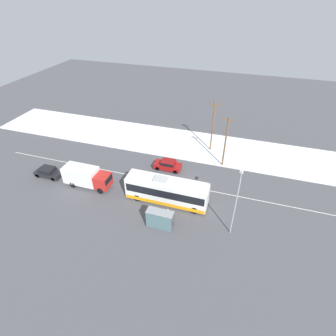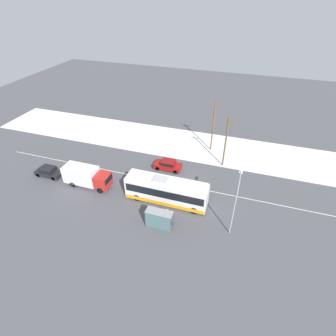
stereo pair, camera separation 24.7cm
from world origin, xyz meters
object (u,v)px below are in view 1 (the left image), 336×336
object	(u,v)px
sedan_car	(168,165)
utility_pole_snowlot	(213,126)
pedestrian_at_stop	(168,213)
bus_shelter	(159,218)
parked_car_near_truck	(48,172)
streetlamp	(236,199)
city_bus	(167,191)
box_truck	(86,176)
utility_pole_roadside	(225,141)

from	to	relation	value
sedan_car	utility_pole_snowlot	size ratio (longest dim) A/B	0.48
sedan_car	pedestrian_at_stop	bearing A→B (deg)	107.56
sedan_car	bus_shelter	size ratio (longest dim) A/B	1.31
parked_car_near_truck	streetlamp	bearing A→B (deg)	-4.95
bus_shelter	streetlamp	size ratio (longest dim) A/B	0.41
city_bus	box_truck	bearing A→B (deg)	-178.62
box_truck	parked_car_near_truck	bearing A→B (deg)	178.85
sedan_car	parked_car_near_truck	size ratio (longest dim) A/B	1.04
utility_pole_snowlot	box_truck	bearing A→B (deg)	-135.08
sedan_car	parked_car_near_truck	world-z (taller)	sedan_car
pedestrian_at_stop	bus_shelter	bearing A→B (deg)	-109.52
sedan_car	pedestrian_at_stop	distance (m)	10.70
bus_shelter	city_bus	bearing A→B (deg)	97.18
city_bus	sedan_car	distance (m)	7.32
utility_pole_roadside	pedestrian_at_stop	bearing A→B (deg)	-108.83
box_truck	pedestrian_at_stop	bearing A→B (deg)	-12.88
box_truck	sedan_car	world-z (taller)	box_truck
parked_car_near_truck	bus_shelter	size ratio (longest dim) A/B	1.26
box_truck	utility_pole_roadside	xyz separation A→B (m)	(17.60, 10.78, 2.76)
streetlamp	city_bus	bearing A→B (deg)	163.86
utility_pole_snowlot	streetlamp	bearing A→B (deg)	-72.36
sedan_car	streetlamp	world-z (taller)	streetlamp
sedan_car	pedestrian_at_stop	world-z (taller)	pedestrian_at_stop
sedan_car	parked_car_near_truck	distance (m)	17.88
sedan_car	streetlamp	bearing A→B (deg)	138.55
bus_shelter	box_truck	bearing A→B (deg)	160.02
streetlamp	utility_pole_roadside	world-z (taller)	utility_pole_roadside
parked_car_near_truck	utility_pole_snowlot	bearing A→B (deg)	34.29
box_truck	streetlamp	distance (m)	20.77
sedan_car	utility_pole_snowlot	world-z (taller)	utility_pole_snowlot
box_truck	parked_car_near_truck	size ratio (longest dim) A/B	1.68
pedestrian_at_stop	streetlamp	xyz separation A→B (m)	(7.48, 0.74, 3.67)
sedan_car	utility_pole_roadside	world-z (taller)	utility_pole_roadside
box_truck	utility_pole_roadside	size ratio (longest dim) A/B	0.81
parked_car_near_truck	utility_pole_snowlot	world-z (taller)	utility_pole_snowlot
parked_car_near_truck	bus_shelter	bearing A→B (deg)	-13.64
city_bus	pedestrian_at_stop	size ratio (longest dim) A/B	5.92
streetlamp	utility_pole_snowlot	bearing A→B (deg)	107.64
utility_pole_roadside	parked_car_near_truck	bearing A→B (deg)	-156.36
utility_pole_roadside	box_truck	bearing A→B (deg)	-148.52
bus_shelter	sedan_car	bearing A→B (deg)	102.85
box_truck	bus_shelter	xyz separation A→B (m)	(12.37, -4.50, 0.08)
sedan_car	city_bus	bearing A→B (deg)	106.62
utility_pole_snowlot	city_bus	bearing A→B (deg)	-102.28
parked_car_near_truck	city_bus	bearing A→B (deg)	0.46
streetlamp	utility_pole_snowlot	distance (m)	17.97
bus_shelter	utility_pole_roadside	world-z (taller)	utility_pole_roadside
bus_shelter	streetlamp	world-z (taller)	streetlamp
sedan_car	pedestrian_at_stop	xyz separation A→B (m)	(3.23, -10.20, 0.28)
sedan_car	pedestrian_at_stop	size ratio (longest dim) A/B	2.30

